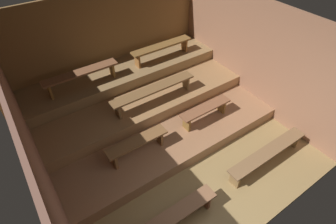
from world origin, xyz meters
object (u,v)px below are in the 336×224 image
at_px(bench_floor_right, 268,153).
at_px(bench_upper_right, 162,48).
at_px(bench_lower_left, 137,144).
at_px(bench_lower_right, 205,110).
at_px(bench_floor_left, 164,223).
at_px(bench_upper_left, 81,74).
at_px(bench_middle_center, 154,90).

relative_size(bench_floor_right, bench_upper_right, 1.17).
xyz_separation_m(bench_lower_left, bench_lower_right, (1.73, 0.00, 0.00)).
bearing_deg(bench_upper_right, bench_lower_right, -96.12).
distance_m(bench_floor_left, bench_upper_right, 4.32).
bearing_deg(bench_lower_right, bench_floor_left, -144.60).
height_order(bench_floor_right, bench_lower_left, bench_lower_left).
height_order(bench_lower_right, bench_upper_left, bench_upper_left).
distance_m(bench_lower_left, bench_middle_center, 1.38).
height_order(bench_floor_left, bench_middle_center, bench_middle_center).
height_order(bench_lower_left, bench_upper_left, bench_upper_left).
height_order(bench_floor_left, bench_upper_left, bench_upper_left).
relative_size(bench_lower_right, bench_upper_left, 0.74).
relative_size(bench_middle_center, bench_upper_right, 1.20).
distance_m(bench_floor_right, bench_upper_right, 3.65).
bearing_deg(bench_middle_center, bench_lower_left, -136.55).
bearing_deg(bench_floor_right, bench_middle_center, 115.00).
xyz_separation_m(bench_floor_left, bench_lower_left, (0.38, 1.50, 0.25)).
bearing_deg(bench_upper_left, bench_middle_center, -43.23).
xyz_separation_m(bench_lower_left, bench_middle_center, (0.98, 0.93, 0.29)).
bearing_deg(bench_floor_right, bench_upper_right, 92.59).
height_order(bench_floor_left, bench_lower_left, bench_lower_left).
xyz_separation_m(bench_floor_left, bench_floor_right, (2.49, 0.00, 0.00)).
xyz_separation_m(bench_floor_right, bench_lower_right, (-0.38, 1.50, 0.25)).
distance_m(bench_floor_right, bench_upper_left, 4.32).
relative_size(bench_lower_left, bench_upper_left, 0.74).
relative_size(bench_lower_right, bench_middle_center, 0.61).
distance_m(bench_middle_center, bench_upper_left, 1.67).
bearing_deg(bench_floor_left, bench_floor_right, 0.00).
xyz_separation_m(bench_floor_right, bench_upper_right, (-0.16, 3.55, 0.80)).
bearing_deg(bench_floor_right, bench_upper_left, 123.26).
relative_size(bench_floor_left, bench_upper_right, 1.17).
relative_size(bench_floor_right, bench_lower_right, 1.58).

